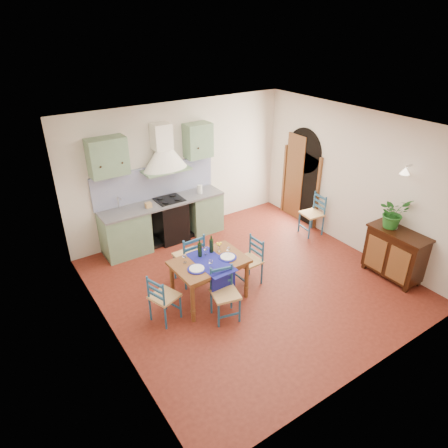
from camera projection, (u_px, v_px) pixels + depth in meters
The scene contains 13 objects.
floor at pixel (250, 282), 7.21m from camera, with size 5.00×5.00×0.00m, color #4F1910.
back_wall at pixel (166, 193), 8.17m from camera, with size 5.00×0.96×2.80m.
right_wall at pixel (343, 180), 8.02m from camera, with size 0.26×5.00×2.80m.
left_wall at pixel (104, 258), 5.32m from camera, with size 0.04×5.00×2.80m, color beige.
ceiling at pixel (256, 127), 5.90m from camera, with size 5.00×5.00×0.01m, color white.
dining_table at pixel (210, 265), 6.49m from camera, with size 1.21×0.91×1.07m.
chair_near at pixel (225, 293), 6.19m from camera, with size 0.49×0.49×0.87m.
chair_far at pixel (190, 257), 7.00m from camera, with size 0.46×0.46×0.98m.
chair_left at pixel (163, 298), 6.13m from camera, with size 0.49×0.49×0.83m.
chair_right at pixel (250, 261), 7.01m from camera, with size 0.42×0.42×0.87m.
chair_spare at pixel (313, 214), 8.61m from camera, with size 0.47×0.47×0.90m.
sideboard at pixel (395, 253), 7.14m from camera, with size 0.50×1.05×0.94m.
potted_plant at pixel (393, 213), 6.96m from camera, with size 0.51×0.44×0.57m, color #1D5B1D.
Camera 1 is at (-3.67, -4.63, 4.29)m, focal length 32.00 mm.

